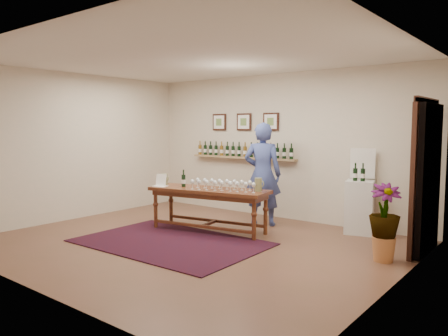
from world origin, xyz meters
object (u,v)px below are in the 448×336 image
Objects in this scene: display_pedestal at (360,207)px; potted_plant at (384,222)px; tasting_table at (209,195)px; person at (263,174)px.

potted_plant is (0.83, -1.30, 0.08)m from display_pedestal.
tasting_table is 2.53m from display_pedestal.
potted_plant is at bearing -57.28° from display_pedestal.
display_pedestal is 0.48× the size of person.
person reaches higher than tasting_table.
potted_plant reaches higher than tasting_table.
display_pedestal is (2.07, 1.46, -0.18)m from tasting_table.
potted_plant is 0.48× the size of person.
display_pedestal is 0.99× the size of potted_plant.
person is (0.44, 0.98, 0.30)m from tasting_table.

